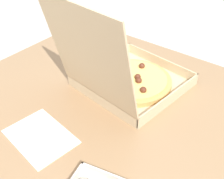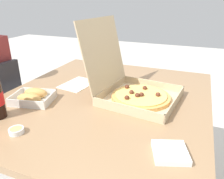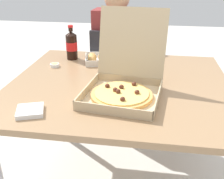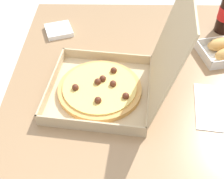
# 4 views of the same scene
# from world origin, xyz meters

# --- Properties ---
(dining_table) EXTENTS (1.17, 1.03, 0.71)m
(dining_table) POSITION_xyz_m (0.00, 0.00, 0.64)
(dining_table) COLOR #997551
(dining_table) RESTS_ON ground_plane
(pizza_box_open) EXTENTS (0.40, 0.47, 0.38)m
(pizza_box_open) POSITION_xyz_m (0.04, -0.14, 0.76)
(pizza_box_open) COLOR tan
(pizza_box_open) RESTS_ON dining_table
(bread_side_box) EXTENTS (0.19, 0.22, 0.06)m
(bread_side_box) POSITION_xyz_m (-0.18, 0.31, 0.73)
(bread_side_box) COLOR white
(bread_side_box) RESTS_ON dining_table
(paper_menu) EXTENTS (0.23, 0.18, 0.00)m
(paper_menu) POSITION_xyz_m (0.10, 0.22, 0.71)
(paper_menu) COLOR white
(paper_menu) RESTS_ON dining_table
(napkin_pile) EXTENTS (0.14, 0.14, 0.02)m
(napkin_pile) POSITION_xyz_m (-0.34, -0.38, 0.72)
(napkin_pile) COLOR white
(napkin_pile) RESTS_ON dining_table
(dipping_sauce_cup) EXTENTS (0.06, 0.06, 0.02)m
(dipping_sauce_cup) POSITION_xyz_m (-0.43, 0.18, 0.72)
(dipping_sauce_cup) COLOR white
(dipping_sauce_cup) RESTS_ON dining_table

